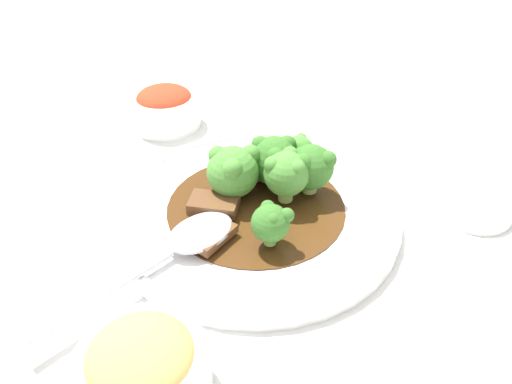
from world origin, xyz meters
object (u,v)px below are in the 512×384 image
main_plate (256,210)px  beef_strip_2 (250,165)px  broccoli_floret_2 (233,170)px  side_bowl_appetizer (143,369)px  serving_spoon (190,239)px  broccoli_floret_0 (286,172)px  beef_strip_1 (213,201)px  broccoli_floret_5 (274,159)px  beef_strip_0 (208,234)px  side_bowl_kimchi (165,107)px  sauce_dish (475,208)px  broccoli_floret_3 (298,151)px  broccoli_floret_1 (311,166)px  broccoli_floret_4 (274,222)px

main_plate → beef_strip_2: size_ratio=5.59×
broccoli_floret_2 → side_bowl_appetizer: broccoli_floret_2 is taller
serving_spoon → broccoli_floret_0: bearing=-154.5°
side_bowl_appetizer → beef_strip_1: bearing=-112.2°
broccoli_floret_2 → side_bowl_appetizer: (0.10, 0.21, -0.02)m
beef_strip_2 → broccoli_floret_5: bearing=125.1°
broccoli_floret_5 → serving_spoon: (0.10, 0.08, -0.02)m
beef_strip_0 → side_bowl_kimchi: 0.27m
beef_strip_2 → sauce_dish: beef_strip_2 is taller
beef_strip_1 → broccoli_floret_3: (-0.10, -0.04, 0.02)m
broccoli_floret_3 → side_bowl_appetizer: 0.30m
serving_spoon → side_bowl_kimchi: (0.00, -0.28, 0.00)m
beef_strip_1 → side_bowl_kimchi: size_ratio=0.61×
side_bowl_kimchi → side_bowl_appetizer: 0.42m
broccoli_floret_5 → beef_strip_2: bearing=-54.9°
serving_spoon → side_bowl_appetizer: side_bowl_appetizer is taller
beef_strip_1 → broccoli_floret_1: (-0.11, -0.01, 0.03)m
beef_strip_2 → broccoli_floret_0: 0.07m
broccoli_floret_5 → broccoli_floret_2: bearing=14.2°
main_plate → beef_strip_0: size_ratio=5.06×
broccoli_floret_0 → broccoli_floret_1: (-0.03, -0.01, -0.00)m
broccoli_floret_0 → broccoli_floret_1: bearing=-164.4°
broccoli_floret_4 → side_bowl_appetizer: size_ratio=0.44×
main_plate → beef_strip_0: 0.07m
main_plate → beef_strip_2: (-0.01, -0.06, 0.02)m
broccoli_floret_2 → broccoli_floret_5: size_ratio=1.01×
broccoli_floret_2 → broccoli_floret_5: (-0.05, -0.01, -0.00)m
broccoli_floret_3 → sauce_dish: size_ratio=0.60×
main_plate → broccoli_floret_4: bearing=93.4°
broccoli_floret_2 → side_bowl_kimchi: 0.22m
broccoli_floret_2 → broccoli_floret_3: (-0.08, -0.03, -0.00)m
beef_strip_0 → broccoli_floret_5: bearing=-137.5°
broccoli_floret_3 → broccoli_floret_5: bearing=23.7°
broccoli_floret_1 → side_bowl_kimchi: 0.26m
beef_strip_1 → broccoli_floret_5: bearing=-157.7°
beef_strip_1 → broccoli_floret_4: 0.09m
broccoli_floret_5 → beef_strip_0: bearing=42.5°
broccoli_floret_1 → sauce_dish: bearing=162.6°
broccoli_floret_4 → side_bowl_kimchi: 0.30m
main_plate → serving_spoon: size_ratio=1.57×
beef_strip_2 → broccoli_floret_3: size_ratio=1.19×
sauce_dish → beef_strip_0: bearing=-0.3°
beef_strip_1 → side_bowl_kimchi: 0.23m
broccoli_floret_2 → broccoli_floret_4: (-0.02, 0.09, -0.00)m
broccoli_floret_1 → side_bowl_kimchi: bearing=-57.1°
beef_strip_1 → sauce_dish: bearing=170.1°
beef_strip_0 → broccoli_floret_2: (-0.04, -0.07, 0.03)m
broccoli_floret_1 → broccoli_floret_5: (0.03, -0.02, -0.00)m
broccoli_floret_2 → broccoli_floret_3: size_ratio=1.23×
beef_strip_0 → serving_spoon: 0.02m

